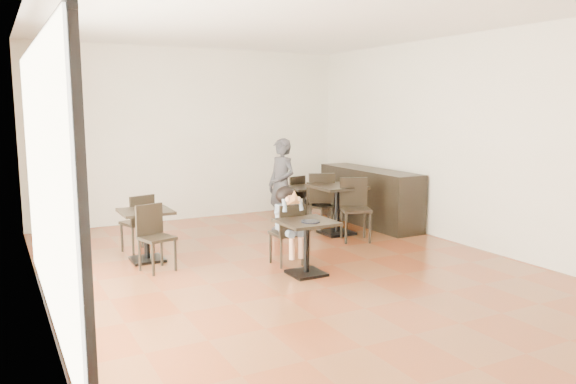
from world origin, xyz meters
TOP-DOWN VIEW (x-y plane):
  - floor at (0.00, 0.00)m, footprint 6.00×8.00m
  - ceiling at (0.00, 0.00)m, footprint 6.00×8.00m
  - wall_back at (0.00, 4.00)m, footprint 6.00×0.01m
  - wall_left at (-3.00, 0.00)m, footprint 0.01×8.00m
  - wall_right at (3.00, 0.00)m, footprint 0.01×8.00m
  - storefront_window at (-2.97, -0.50)m, footprint 0.04×4.50m
  - child_table at (0.06, -0.22)m, footprint 0.66×0.66m
  - child_chair at (0.06, 0.33)m, footprint 0.38×0.38m
  - child at (0.06, 0.33)m, footprint 0.38×0.53m
  - plate at (0.06, -0.32)m, footprint 0.24×0.24m
  - pizza_slice at (0.06, 0.14)m, footprint 0.25×0.19m
  - adult_patron at (0.94, 2.18)m, footprint 0.51×0.65m
  - cafe_table_mid at (1.66, 1.55)m, footprint 1.02×1.02m
  - cafe_table_left at (-1.57, 1.40)m, footprint 0.84×0.84m
  - cafe_table_back at (1.59, 2.48)m, footprint 0.79×0.79m
  - chair_mid_a at (1.66, 2.10)m, footprint 0.58×0.58m
  - chair_mid_b at (1.66, 1.00)m, footprint 0.58×0.58m
  - chair_left_a at (-1.57, 1.95)m, footprint 0.48×0.48m
  - chair_left_b at (-1.57, 0.85)m, footprint 0.48×0.48m
  - chair_back_a at (1.59, 3.03)m, footprint 0.45×0.45m
  - chair_back_b at (1.59, 1.93)m, footprint 0.45×0.45m
  - service_counter at (2.65, 2.00)m, footprint 0.60×2.40m

SIDE VIEW (x-z plane):
  - floor at x=0.00m, z-range -0.01..0.01m
  - cafe_table_back at x=1.59m, z-range 0.00..0.69m
  - child_table at x=0.06m, z-range 0.00..0.70m
  - cafe_table_left at x=-1.57m, z-range 0.00..0.72m
  - cafe_table_mid at x=1.66m, z-range 0.00..0.83m
  - chair_back_a at x=1.59m, z-range 0.00..0.84m
  - chair_back_b at x=1.59m, z-range 0.00..0.84m
  - child_chair at x=0.06m, z-range 0.00..0.84m
  - chair_left_a at x=-1.57m, z-range 0.00..0.86m
  - chair_left_b at x=-1.57m, z-range 0.00..0.86m
  - chair_mid_a at x=1.66m, z-range 0.00..0.99m
  - chair_mid_b at x=1.66m, z-range 0.00..0.99m
  - service_counter at x=2.65m, z-range 0.00..1.00m
  - child at x=0.06m, z-range 0.00..1.06m
  - plate at x=0.06m, z-range 0.70..0.72m
  - adult_patron at x=0.94m, z-range 0.00..1.59m
  - pizza_slice at x=0.06m, z-range 0.89..0.95m
  - storefront_window at x=-2.97m, z-range 0.10..2.70m
  - wall_back at x=0.00m, z-range 0.00..3.20m
  - wall_left at x=-3.00m, z-range 0.00..3.20m
  - wall_right at x=3.00m, z-range 0.00..3.20m
  - ceiling at x=0.00m, z-range 3.20..3.21m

